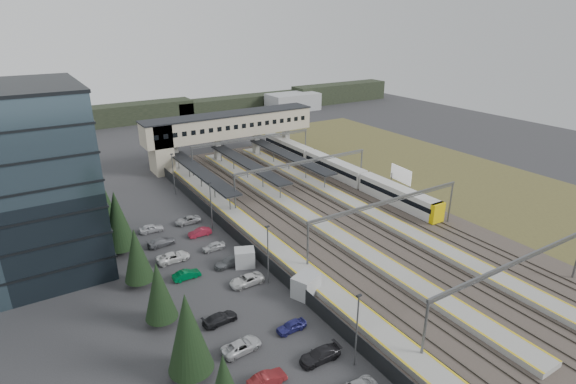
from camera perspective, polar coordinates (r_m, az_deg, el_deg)
ground at (r=68.02m, az=0.05°, el=-6.41°), size 220.00×220.00×0.00m
conifer_row at (r=55.19m, az=-17.69°, el=-8.93°), size 4.42×49.82×9.50m
car_park at (r=57.39m, az=-8.03°, el=-11.72°), size 10.62×44.72×1.28m
lampposts at (r=63.66m, az=-6.68°, el=-4.25°), size 0.50×53.25×8.07m
fence at (r=68.75m, az=-6.79°, el=-5.31°), size 0.08×90.00×2.00m
relay_cabin_near at (r=55.62m, az=2.29°, el=-11.75°), size 3.93×3.47×2.72m
relay_cabin_far at (r=61.82m, az=-5.52°, el=-8.30°), size 3.32×3.09×2.45m
rail_corridor at (r=76.32m, az=4.02°, el=-2.97°), size 34.00×90.00×0.92m
canopies at (r=91.48m, az=-5.21°, el=3.64°), size 23.10×30.00×3.28m
footbridge at (r=103.83m, az=-8.74°, el=7.94°), size 40.40×6.40×11.20m
gantries at (r=74.19m, az=6.70°, el=0.96°), size 28.40×62.28×7.17m
train at (r=94.97m, az=6.04°, el=3.00°), size 2.65×55.35×3.34m
billboard at (r=88.83m, az=14.14°, el=2.06°), size 0.74×5.77×4.88m
scrub_east at (r=100.26m, az=20.81°, el=1.55°), size 34.00×120.00×0.06m
treeline_far at (r=156.38m, az=-10.70°, el=10.49°), size 170.00×19.00×7.00m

